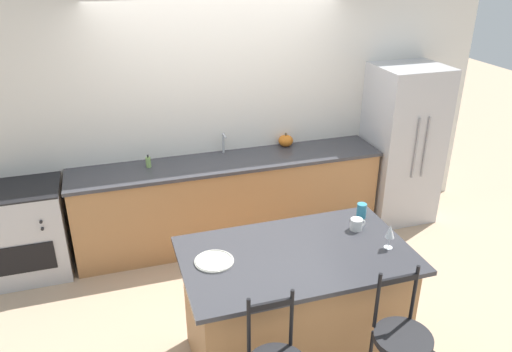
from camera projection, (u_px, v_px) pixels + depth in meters
The scene contains 14 objects.
ground_plane at pixel (239, 254), 5.24m from camera, with size 18.00×18.00×0.00m, color tan.
wall_back at pixel (220, 113), 5.23m from camera, with size 6.00×0.07×2.70m.
back_counter at pixel (229, 200), 5.34m from camera, with size 3.23×0.64×0.94m.
sink_faucet at pixel (224, 141), 5.25m from camera, with size 0.02×0.13×0.22m.
kitchen_island at pixel (295, 306), 3.75m from camera, with size 1.65×0.97×0.96m.
refrigerator at pixel (401, 144), 5.66m from camera, with size 0.74×0.70×1.79m.
oven_range at pixel (23, 232), 4.77m from camera, with size 0.80×0.63×0.92m.
bar_stool_far at pixel (400, 352), 3.15m from camera, with size 0.37×0.37×1.16m.
dinner_plate at pixel (214, 261), 3.45m from camera, with size 0.27×0.27×0.02m.
wine_glass at pixel (390, 232), 3.56m from camera, with size 0.07×0.07×0.19m.
coffee_mug at pixel (357, 224), 3.83m from camera, with size 0.13×0.09×0.09m.
tumbler_cup at pixel (361, 211), 3.99m from camera, with size 0.08×0.08×0.12m.
pumpkin_decoration at pixel (286, 141), 5.47m from camera, with size 0.16×0.16×0.15m.
soap_bottle at pixel (148, 162), 4.96m from camera, with size 0.05×0.05×0.13m.
Camera 1 is at (-1.14, -4.25, 2.96)m, focal length 35.00 mm.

